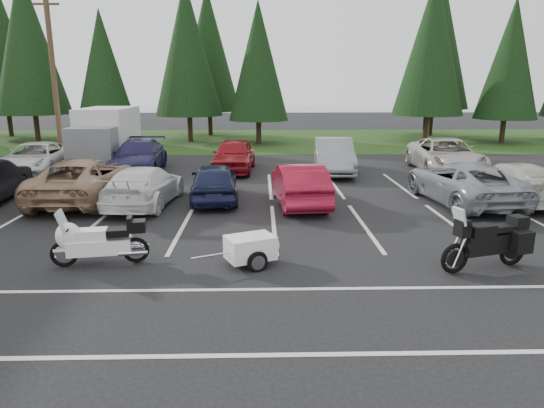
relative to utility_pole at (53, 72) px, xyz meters
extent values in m
plane|color=black|center=(10.00, -12.00, -4.70)|extent=(120.00, 120.00, 0.00)
cube|color=#1C3D13|center=(10.00, 12.00, -4.69)|extent=(80.00, 16.00, 0.01)
cube|color=slate|center=(14.00, 43.00, -4.70)|extent=(70.00, 50.00, 0.02)
cylinder|color=#473321|center=(0.00, 0.00, -0.20)|extent=(0.26, 0.26, 9.00)
cube|color=#473321|center=(0.00, 0.00, 3.10)|extent=(1.20, 0.10, 0.10)
cube|color=silver|center=(10.00, -10.00, -4.69)|extent=(32.00, 16.00, 0.01)
cylinder|color=#332316|center=(-6.00, 10.80, -3.31)|extent=(0.36, 0.36, 2.78)
cone|color=black|center=(-6.00, 10.80, 2.26)|extent=(5.10, 5.10, 9.86)
cylinder|color=#332316|center=(-0.50, 9.40, -3.64)|extent=(0.36, 0.36, 2.11)
cone|color=black|center=(-0.50, 9.40, 0.58)|extent=(3.87, 3.87, 7.48)
cylinder|color=#332316|center=(5.00, 10.90, -3.39)|extent=(0.36, 0.36, 2.62)
cone|color=black|center=(5.00, 10.90, 1.84)|extent=(4.80, 4.80, 9.27)
cylinder|color=#332316|center=(10.00, 9.60, -3.57)|extent=(0.36, 0.36, 2.26)
cone|color=black|center=(10.00, 9.60, 0.94)|extent=(4.14, 4.14, 7.99)
cylinder|color=#332316|center=(22.00, 10.10, -3.35)|extent=(0.36, 0.36, 2.69)
cone|color=black|center=(22.00, 10.10, 2.02)|extent=(4.93, 4.93, 9.52)
cylinder|color=#332316|center=(27.50, 9.80, -3.53)|extent=(0.36, 0.36, 2.33)
cone|color=black|center=(27.50, 9.80, 1.12)|extent=(4.27, 4.27, 8.24)
cylinder|color=#332316|center=(-10.00, 15.00, -3.26)|extent=(0.36, 0.36, 2.88)
cone|color=black|center=(-10.00, 15.00, 2.50)|extent=(5.28, 5.28, 10.20)
cylinder|color=#332316|center=(6.00, 15.50, -3.34)|extent=(0.36, 0.36, 2.71)
cone|color=black|center=(6.00, 15.50, 2.08)|extent=(4.97, 4.97, 9.61)
cylinder|color=#332316|center=(24.00, 14.80, -3.20)|extent=(0.36, 0.36, 3.00)
cone|color=black|center=(24.00, 14.80, 2.80)|extent=(5.50, 5.50, 10.62)
imported|color=#9D795B|center=(3.79, -7.53, -3.92)|extent=(2.61, 5.64, 1.56)
imported|color=white|center=(6.07, -8.21, -4.01)|extent=(2.31, 4.87, 1.37)
imported|color=#191E3F|center=(8.45, -7.58, -3.99)|extent=(1.97, 4.24, 1.41)
imported|color=maroon|center=(11.46, -8.26, -3.97)|extent=(1.91, 4.53, 1.45)
imported|color=gray|center=(17.28, -8.16, -3.95)|extent=(3.01, 5.58, 1.49)
imported|color=beige|center=(19.22, -7.91, -3.99)|extent=(2.08, 4.90, 1.41)
imported|color=silver|center=(-0.47, -1.88, -3.98)|extent=(2.75, 5.34, 1.44)
imported|color=#1F1C48|center=(4.30, -1.71, -3.93)|extent=(2.35, 5.35, 1.53)
imported|color=maroon|center=(8.82, -1.50, -3.91)|extent=(2.12, 4.70, 1.57)
imported|color=gray|center=(13.58, -2.09, -3.89)|extent=(2.08, 5.05, 1.63)
imported|color=#B9B2AA|center=(18.92, -2.14, -3.89)|extent=(3.07, 5.97, 1.61)
camera|label=1|loc=(10.12, -24.78, -0.57)|focal=32.00mm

